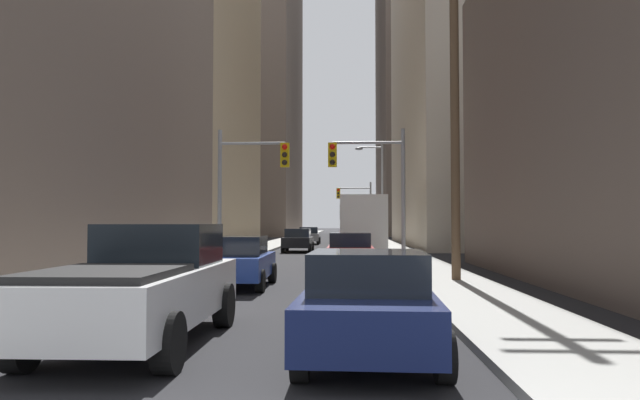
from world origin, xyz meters
The scene contains 18 objects.
sidewalk_left centered at (-4.70, 50.00, 0.07)m, with size 2.58×160.00×0.15m, color #9E9E99.
sidewalk_right centered at (4.70, 50.00, 0.07)m, with size 2.58×160.00×0.15m, color #9E9E99.
city_bus centered at (2.51, 34.25, 1.93)m, with size 2.67×11.52×3.40m.
pickup_truck_white centered at (-1.69, 6.76, 0.93)m, with size 2.20×5.40×1.90m.
sedan_navy centered at (1.84, 5.92, 0.77)m, with size 1.96×4.27×1.52m.
sedan_blue centered at (-1.69, 15.04, 0.77)m, with size 1.95×4.22×1.52m.
sedan_red centered at (1.69, 21.27, 0.77)m, with size 1.95×4.21×1.52m.
sedan_black centered at (-1.64, 36.70, 0.77)m, with size 1.95×4.22×1.52m.
sedan_grey centered at (-1.79, 50.60, 0.77)m, with size 1.95×4.25×1.52m.
traffic_signal_near_left centered at (-2.69, 23.28, 4.01)m, with size 3.15×0.44×6.00m.
traffic_signal_near_right centered at (2.60, 23.28, 4.02)m, with size 3.35×0.44×6.00m.
traffic_signal_far_right centered at (2.52, 57.76, 4.03)m, with size 3.54×0.44×6.00m.
utility_pole_right centered at (4.96, 16.19, 5.66)m, with size 2.20×0.28×10.75m.
street_lamp_right centered at (3.81, 39.98, 4.50)m, with size 2.01×0.32×7.50m.
building_left_mid_office centered at (-18.97, 45.34, 13.21)m, with size 23.09×28.10×26.42m, color tan.
building_left_far_tower centered at (-13.83, 89.52, 34.28)m, with size 15.06×29.39×68.56m, color #66564C.
building_right_mid_block centered at (16.53, 49.47, 16.73)m, with size 19.87×28.66×33.45m, color #B7A893.
building_right_far_highrise centered at (18.92, 92.22, 28.15)m, with size 23.92×28.68×56.30m, color #66564C.
Camera 1 is at (1.53, -2.65, 1.93)m, focal length 33.58 mm.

